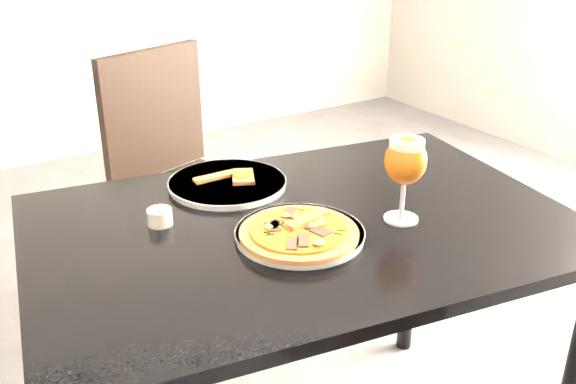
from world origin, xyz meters
TOP-DOWN VIEW (x-y plane):
  - dining_table at (-0.06, 0.31)m, footprint 1.31×0.98m
  - chair_far at (0.01, 1.18)m, footprint 0.56×0.56m
  - plate_main at (-0.11, 0.25)m, footprint 0.34×0.34m
  - pizza at (-0.12, 0.23)m, footprint 0.25×0.25m
  - plate_second at (-0.11, 0.57)m, footprint 0.30×0.30m
  - crust_scraps at (-0.10, 0.57)m, footprint 0.16×0.10m
  - loose_crust at (-0.12, 0.34)m, footprint 0.10×0.07m
  - sauce_cup at (-0.34, 0.46)m, footprint 0.06×0.06m
  - beer_glass at (0.13, 0.20)m, footprint 0.09×0.09m

SIDE VIEW (x-z plane):
  - chair_far at x=0.01m, z-range 0.05..1.00m
  - dining_table at x=-0.06m, z-range 0.28..1.03m
  - loose_crust at x=-0.12m, z-range 0.75..0.76m
  - plate_main at x=-0.11m, z-range 0.75..0.76m
  - plate_second at x=-0.11m, z-range 0.75..0.77m
  - sauce_cup at x=-0.34m, z-range 0.75..0.79m
  - crust_scraps at x=-0.10m, z-range 0.76..0.78m
  - pizza at x=-0.12m, z-range 0.76..0.79m
  - beer_glass at x=0.13m, z-range 0.79..0.99m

